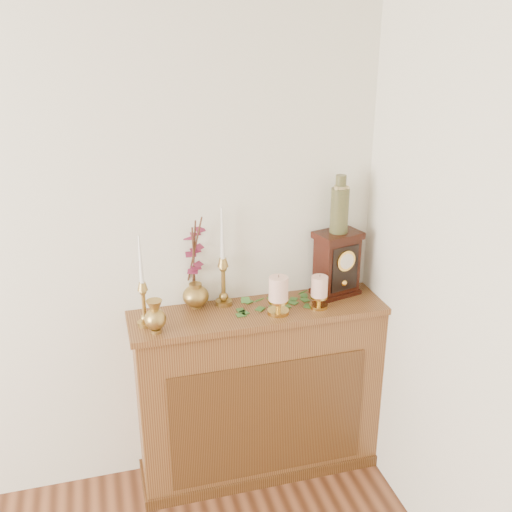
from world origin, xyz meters
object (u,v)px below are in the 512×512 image
object	(u,v)px
mantel_clock	(337,264)
candlestick_center	(223,274)
bud_vase	(155,317)
candlestick_left	(143,297)
ceramic_vase	(340,207)
ginger_jar	(195,264)

from	to	relation	value
mantel_clock	candlestick_center	bearing A→B (deg)	162.45
bud_vase	candlestick_left	bearing A→B (deg)	115.50
candlestick_left	ceramic_vase	distance (m)	1.00
candlestick_left	bud_vase	world-z (taller)	candlestick_left
candlestick_center	ginger_jar	world-z (taller)	candlestick_center
candlestick_center	ceramic_vase	distance (m)	0.64
candlestick_center	ceramic_vase	world-z (taller)	ceramic_vase
candlestick_left	ceramic_vase	world-z (taller)	ceramic_vase
bud_vase	mantel_clock	size ratio (longest dim) A/B	0.48
ceramic_vase	bud_vase	bearing A→B (deg)	-169.64
candlestick_center	mantel_clock	bearing A→B (deg)	-3.10
candlestick_left	mantel_clock	bearing A→B (deg)	4.95
bud_vase	ceramic_vase	world-z (taller)	ceramic_vase
mantel_clock	ceramic_vase	bearing A→B (deg)	90.00
ginger_jar	bud_vase	bearing A→B (deg)	-133.59
candlestick_center	bud_vase	distance (m)	0.41
candlestick_center	ginger_jar	bearing A→B (deg)	163.73
bud_vase	mantel_clock	xyz separation A→B (m)	(0.91, 0.16, 0.08)
candlestick_left	mantel_clock	size ratio (longest dim) A/B	1.31
ceramic_vase	ginger_jar	bearing A→B (deg)	174.65
candlestick_center	mantel_clock	world-z (taller)	candlestick_center
candlestick_left	mantel_clock	xyz separation A→B (m)	(0.95, 0.08, 0.02)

